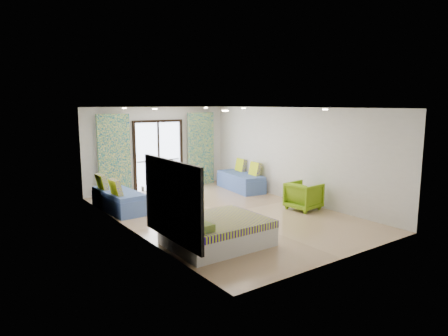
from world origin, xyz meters
TOP-DOWN VIEW (x-y plane):
  - floor at (0.00, 0.00)m, footprint 5.00×7.50m
  - ceiling at (0.00, 0.00)m, footprint 5.00×7.50m
  - wall_back at (0.00, 3.75)m, footprint 5.00×0.01m
  - wall_front at (0.00, -3.75)m, footprint 5.00×0.01m
  - wall_left at (-2.50, 0.00)m, footprint 0.01×7.50m
  - wall_right at (2.50, 0.00)m, footprint 0.01×7.50m
  - balcony_door at (0.00, 3.72)m, footprint 1.76×0.08m
  - balcony_rail at (0.00, 3.73)m, footprint 1.52×0.03m
  - curtain_left at (-1.55, 3.57)m, footprint 1.00×0.10m
  - curtain_right at (1.55, 3.57)m, footprint 1.00×0.10m
  - downlight_a at (-1.40, -2.00)m, footprint 0.12×0.12m
  - downlight_b at (1.40, -2.00)m, footprint 0.12×0.12m
  - downlight_c at (-1.40, 1.00)m, footprint 0.12×0.12m
  - downlight_d at (1.40, 1.00)m, footprint 0.12×0.12m
  - downlight_e at (-1.40, 3.00)m, footprint 0.12×0.12m
  - downlight_f at (1.40, 3.00)m, footprint 0.12×0.12m
  - headboard at (-2.46, -1.80)m, footprint 0.06×2.10m
  - switch_plate at (-2.47, -0.55)m, footprint 0.02×0.10m
  - bed at (-1.48, -1.80)m, footprint 1.90×1.55m
  - daybed_left at (-2.12, 1.85)m, footprint 0.84×1.96m
  - daybed_right at (2.12, 2.02)m, footprint 1.02×2.04m
  - coffee_table at (0.08, 2.25)m, footprint 0.73×0.73m
  - vase at (0.03, 2.29)m, footprint 0.21×0.21m
  - armchair at (1.97, -0.91)m, footprint 0.81×0.86m

SIDE VIEW (x-z plane):
  - floor at x=0.00m, z-range -0.01..0.01m
  - bed at x=-1.48m, z-range -0.05..0.60m
  - daybed_left at x=-2.12m, z-range -0.18..0.77m
  - daybed_right at x=2.12m, z-range -0.18..0.78m
  - coffee_table at x=0.08m, z-range 0.01..0.74m
  - armchair at x=1.97m, z-range 0.00..0.81m
  - vase at x=0.03m, z-range 0.42..0.59m
  - balcony_rail at x=0.00m, z-range 0.93..0.97m
  - headboard at x=-2.46m, z-range 0.30..1.80m
  - switch_plate at x=-2.47m, z-range 1.00..1.10m
  - curtain_left at x=-1.55m, z-range 0.00..2.50m
  - curtain_right at x=1.55m, z-range 0.00..2.50m
  - balcony_door at x=0.00m, z-range 0.12..2.40m
  - wall_back at x=0.00m, z-range 0.00..2.70m
  - wall_front at x=0.00m, z-range 0.00..2.70m
  - wall_left at x=-2.50m, z-range 0.00..2.70m
  - wall_right at x=2.50m, z-range 0.00..2.70m
  - downlight_a at x=-1.40m, z-range 2.66..2.68m
  - downlight_b at x=1.40m, z-range 2.66..2.68m
  - downlight_c at x=-1.40m, z-range 2.66..2.68m
  - downlight_d at x=1.40m, z-range 2.66..2.68m
  - downlight_e at x=-1.40m, z-range 2.66..2.68m
  - downlight_f at x=1.40m, z-range 2.66..2.68m
  - ceiling at x=0.00m, z-range 2.70..2.71m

